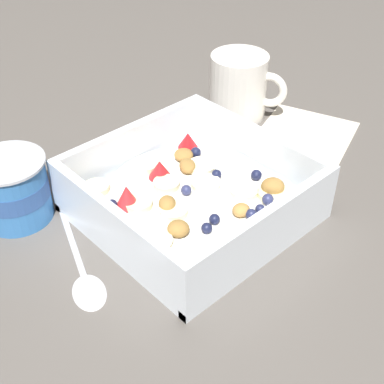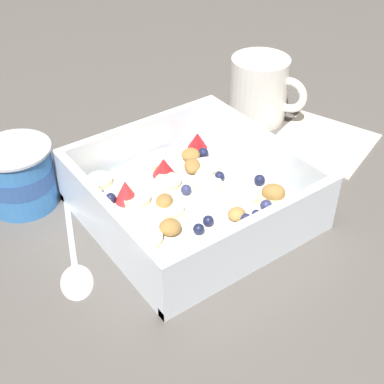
# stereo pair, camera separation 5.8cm
# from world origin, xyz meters

# --- Properties ---
(ground_plane) EXTENTS (2.40, 2.40, 0.00)m
(ground_plane) POSITION_xyz_m (0.00, 0.00, 0.00)
(ground_plane) COLOR #56514C
(fruit_bowl) EXTENTS (0.22, 0.22, 0.07)m
(fruit_bowl) POSITION_xyz_m (0.01, -0.02, 0.02)
(fruit_bowl) COLOR white
(fruit_bowl) RESTS_ON ground
(spoon) EXTENTS (0.08, 0.17, 0.01)m
(spoon) POSITION_xyz_m (-0.14, -0.01, 0.00)
(spoon) COLOR silver
(spoon) RESTS_ON ground
(yogurt_cup) EXTENTS (0.08, 0.08, 0.07)m
(yogurt_cup) POSITION_xyz_m (-0.14, 0.11, 0.04)
(yogurt_cup) COLOR #3370B7
(yogurt_cup) RESTS_ON ground
(coffee_mug) EXTENTS (0.08, 0.10, 0.09)m
(coffee_mug) POSITION_xyz_m (0.21, 0.10, 0.05)
(coffee_mug) COLOR white
(coffee_mug) RESTS_ON ground
(folded_napkin) EXTENTS (0.15, 0.15, 0.01)m
(folded_napkin) POSITION_xyz_m (0.23, -0.00, 0.00)
(folded_napkin) COLOR silver
(folded_napkin) RESTS_ON ground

